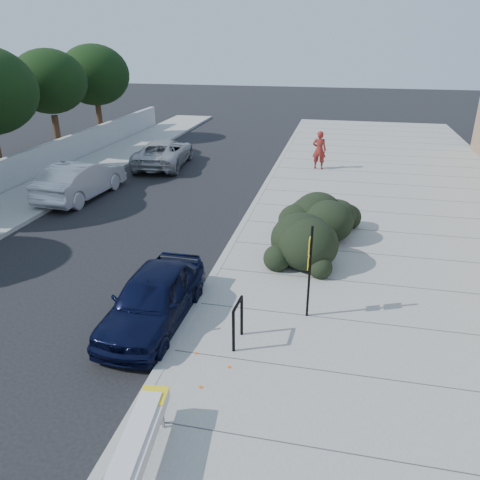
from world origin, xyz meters
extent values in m
plane|color=black|center=(0.00, 0.00, 0.00)|extent=(120.00, 120.00, 0.00)
cube|color=gray|center=(5.60, 5.00, 0.07)|extent=(11.20, 50.00, 0.15)
cube|color=gray|center=(-9.50, 5.00, 0.07)|extent=(3.00, 50.00, 0.15)
cube|color=#9E9E99|center=(0.00, 5.00, 0.08)|extent=(0.22, 50.00, 0.17)
cube|color=#9E9E99|center=(-8.00, 5.00, 0.08)|extent=(0.22, 50.00, 0.17)
cylinder|color=#332114|center=(-12.50, 14.00, 1.20)|extent=(0.36, 0.36, 2.40)
ellipsoid|color=black|center=(-12.50, 14.00, 4.20)|extent=(4.00, 4.00, 3.40)
cylinder|color=#332114|center=(-12.50, 19.00, 1.20)|extent=(0.36, 0.36, 2.40)
ellipsoid|color=black|center=(-12.50, 19.00, 4.20)|extent=(4.40, 4.40, 3.74)
cylinder|color=gray|center=(0.36, -4.14, 0.36)|extent=(0.05, 0.05, 0.43)
cylinder|color=gray|center=(0.66, -4.11, 0.36)|extent=(0.05, 0.05, 0.43)
cylinder|color=gray|center=(0.45, -4.99, 0.54)|extent=(0.22, 1.70, 0.04)
cylinder|color=gray|center=(0.75, -4.96, 0.54)|extent=(0.22, 1.70, 0.04)
cube|color=#B2B2B2|center=(0.60, -4.97, 0.69)|extent=(0.68, 2.28, 0.23)
cube|color=yellow|center=(0.51, -4.09, 0.82)|extent=(0.50, 0.49, 0.02)
cylinder|color=black|center=(1.36, -1.74, 0.64)|extent=(0.07, 0.07, 0.99)
cylinder|color=black|center=(1.40, -1.11, 0.64)|extent=(0.07, 0.07, 0.99)
cylinder|color=black|center=(1.38, -1.43, 1.14)|extent=(0.11, 0.64, 0.07)
cube|color=black|center=(2.79, 0.00, 1.32)|extent=(0.05, 0.05, 2.34)
cube|color=yellow|center=(2.75, 0.00, 2.00)|extent=(0.02, 0.27, 0.38)
cube|color=yellow|center=(2.75, 0.00, 1.57)|extent=(0.02, 0.25, 0.29)
ellipsoid|color=black|center=(2.75, 4.33, 1.01)|extent=(3.01, 4.90, 1.72)
imported|color=black|center=(-0.80, -0.87, 0.68)|extent=(1.69, 4.04, 1.37)
imported|color=#B9B9BE|center=(-7.50, 7.65, 0.79)|extent=(1.99, 4.89, 1.58)
imported|color=#A3A5A9|center=(-6.00, 13.54, 0.71)|extent=(2.88, 5.36, 1.43)
imported|color=maroon|center=(2.20, 14.16, 1.12)|extent=(0.74, 0.52, 1.93)
camera|label=1|loc=(3.26, -9.84, 6.36)|focal=35.00mm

